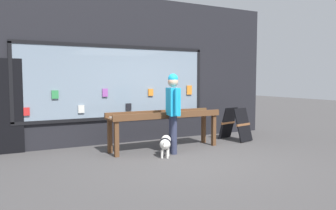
{
  "coord_description": "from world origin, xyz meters",
  "views": [
    {
      "loc": [
        -3.46,
        -5.69,
        1.64
      ],
      "look_at": [
        -0.01,
        0.91,
        1.06
      ],
      "focal_mm": 35.0,
      "sensor_mm": 36.0,
      "label": 1
    }
  ],
  "objects_px": {
    "sandwich_board_sign": "(235,124)",
    "person_browsing": "(173,106)",
    "display_table_main": "(164,118)",
    "small_dog": "(165,143)"
  },
  "relations": [
    {
      "from": "sandwich_board_sign",
      "to": "person_browsing",
      "type": "bearing_deg",
      "value": -178.58
    },
    {
      "from": "display_table_main",
      "to": "person_browsing",
      "type": "bearing_deg",
      "value": -93.95
    },
    {
      "from": "person_browsing",
      "to": "sandwich_board_sign",
      "type": "xyz_separation_m",
      "value": [
        2.25,
        0.6,
        -0.6
      ]
    },
    {
      "from": "person_browsing",
      "to": "sandwich_board_sign",
      "type": "distance_m",
      "value": 2.41
    },
    {
      "from": "display_table_main",
      "to": "small_dog",
      "type": "bearing_deg",
      "value": -115.43
    },
    {
      "from": "display_table_main",
      "to": "small_dog",
      "type": "xyz_separation_m",
      "value": [
        -0.33,
        -0.69,
        -0.44
      ]
    },
    {
      "from": "person_browsing",
      "to": "sandwich_board_sign",
      "type": "bearing_deg",
      "value": -61.05
    },
    {
      "from": "display_table_main",
      "to": "small_dog",
      "type": "distance_m",
      "value": 0.88
    },
    {
      "from": "sandwich_board_sign",
      "to": "small_dog",
      "type": "bearing_deg",
      "value": -175.99
    },
    {
      "from": "person_browsing",
      "to": "sandwich_board_sign",
      "type": "height_order",
      "value": "person_browsing"
    }
  ]
}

